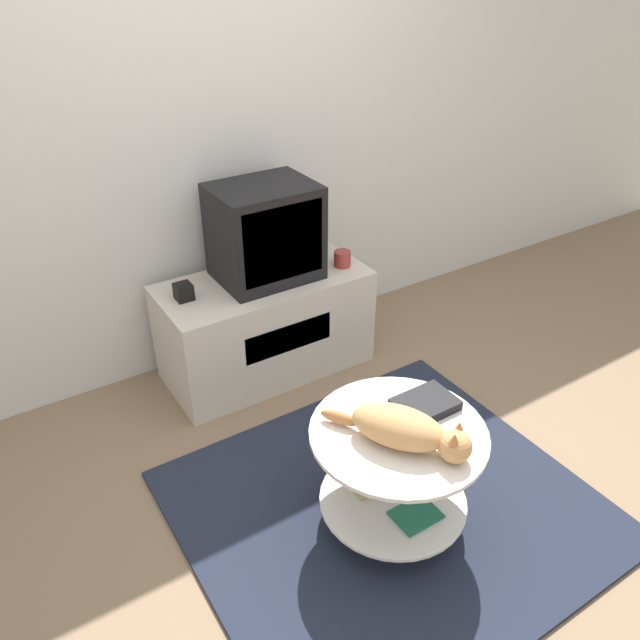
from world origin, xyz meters
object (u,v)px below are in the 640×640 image
(speaker, at_px, (184,292))
(tv, at_px, (265,232))
(cat, at_px, (406,430))
(dvd_box, at_px, (425,404))

(speaker, bearing_deg, tv, -0.01)
(speaker, height_order, cat, cat)
(tv, bearing_deg, dvd_box, -88.77)
(speaker, relative_size, cat, 0.16)
(dvd_box, height_order, cat, cat)
(speaker, height_order, dvd_box, speaker)
(tv, xyz_separation_m, speaker, (-0.46, 0.00, -0.20))
(tv, distance_m, cat, 1.36)
(cat, bearing_deg, tv, 140.28)
(dvd_box, relative_size, cat, 0.47)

